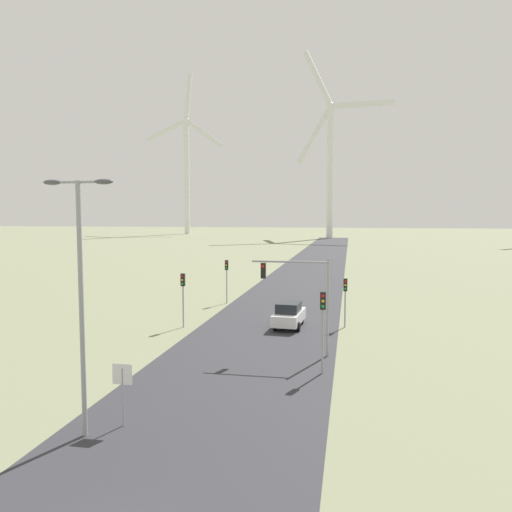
% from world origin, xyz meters
% --- Properties ---
extents(road_surface, '(10.00, 240.00, 0.01)m').
position_xyz_m(road_surface, '(0.00, 48.00, 0.00)').
color(road_surface, '#2D2D33').
rests_on(road_surface, ground).
extents(streetlamp, '(2.69, 0.32, 9.38)m').
position_xyz_m(streetlamp, '(-3.79, 6.90, 5.89)').
color(streetlamp, '#93999E').
rests_on(streetlamp, ground).
extents(stop_sign_near, '(0.81, 0.07, 2.45)m').
position_xyz_m(stop_sign_near, '(-2.78, 7.95, 1.71)').
color(stop_sign_near, '#93999E').
rests_on(stop_sign_near, ground).
extents(traffic_light_post_near_left, '(0.28, 0.34, 3.91)m').
position_xyz_m(traffic_light_post_near_left, '(-6.05, 24.48, 2.87)').
color(traffic_light_post_near_left, '#93999E').
rests_on(traffic_light_post_near_left, ground).
extents(traffic_light_post_near_right, '(0.28, 0.33, 4.23)m').
position_xyz_m(traffic_light_post_near_right, '(4.40, 15.78, 3.09)').
color(traffic_light_post_near_right, '#93999E').
rests_on(traffic_light_post_near_right, ground).
extents(traffic_light_post_mid_left, '(0.28, 0.33, 3.98)m').
position_xyz_m(traffic_light_post_mid_left, '(-5.36, 34.56, 2.92)').
color(traffic_light_post_mid_left, '#93999E').
rests_on(traffic_light_post_mid_left, ground).
extents(traffic_light_post_mid_right, '(0.28, 0.34, 3.55)m').
position_xyz_m(traffic_light_post_mid_right, '(5.42, 26.64, 2.61)').
color(traffic_light_post_mid_right, '#93999E').
rests_on(traffic_light_post_mid_right, ground).
extents(traffic_light_mast_overhead, '(4.48, 0.35, 5.67)m').
position_xyz_m(traffic_light_mast_overhead, '(2.94, 18.98, 4.06)').
color(traffic_light_mast_overhead, '#93999E').
rests_on(traffic_light_mast_overhead, ground).
extents(car_approaching, '(2.09, 4.22, 1.83)m').
position_xyz_m(car_approaching, '(1.43, 25.96, 0.91)').
color(car_approaching, white).
rests_on(car_approaching, ground).
extents(wind_turbine_far_left, '(33.24, 2.60, 65.58)m').
position_xyz_m(wind_turbine_far_left, '(-61.49, 190.53, 28.72)').
color(wind_turbine_far_left, white).
rests_on(wind_turbine_far_left, ground).
extents(wind_turbine_left, '(32.10, 12.72, 64.00)m').
position_xyz_m(wind_turbine_left, '(-1.39, 162.73, 27.85)').
color(wind_turbine_left, white).
rests_on(wind_turbine_left, ground).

